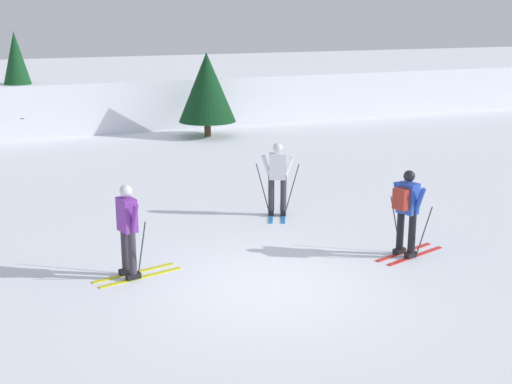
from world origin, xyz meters
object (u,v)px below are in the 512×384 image
skier_purple (128,229)px  skier_blue (407,209)px  skier_white (277,177)px  conifer_far_centre (17,74)px  conifer_far_left (207,87)px

skier_purple → skier_blue: bearing=-10.1°
skier_white → conifer_far_centre: 13.88m
skier_blue → skier_white: same height
skier_white → conifer_far_left: (1.73, 10.39, 0.92)m
skier_white → skier_purple: bearing=-147.4°
skier_blue → conifer_far_centre: bearing=109.7°
conifer_far_left → conifer_far_centre: (-6.45, 2.58, 0.48)m
skier_white → conifer_far_left: size_ratio=0.55×
skier_purple → skier_white: bearing=32.6°
skier_purple → conifer_far_left: conifer_far_left is taller
skier_purple → skier_blue: same height
skier_blue → conifer_far_centre: 17.52m
conifer_far_centre → skier_blue: bearing=-70.3°
skier_blue → conifer_far_centre: conifer_far_centre is taller
conifer_far_centre → conifer_far_left: bearing=-21.8°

